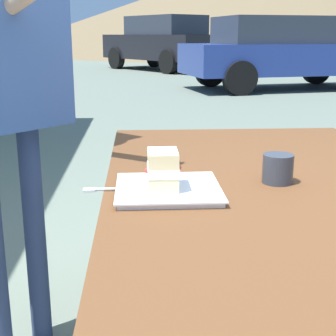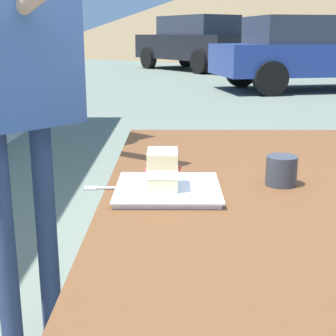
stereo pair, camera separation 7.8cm
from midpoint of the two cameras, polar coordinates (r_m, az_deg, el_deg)
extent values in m
cylinder|color=brown|center=(2.05, -1.46, -6.41)|extent=(0.07, 0.07, 0.68)
cylinder|color=brown|center=(2.16, 19.49, -6.11)|extent=(0.07, 0.07, 0.68)
cube|color=brown|center=(1.27, 14.98, -3.40)|extent=(1.60, 0.89, 0.04)
cube|color=white|center=(1.20, 1.85, -2.61)|extent=(0.24, 0.24, 0.01)
cube|color=white|center=(1.20, 1.86, -2.24)|extent=(0.25, 0.25, 0.00)
cube|color=beige|center=(1.18, 1.25, -1.55)|extent=(0.09, 0.07, 0.03)
cube|color=white|center=(1.17, 1.25, -0.23)|extent=(0.09, 0.07, 0.02)
sphere|color=red|center=(1.19, 3.04, -0.04)|extent=(0.02, 0.02, 0.02)
sphere|color=red|center=(1.17, -0.57, -0.27)|extent=(0.01, 0.01, 0.01)
cube|color=beige|center=(1.16, 1.26, 1.11)|extent=(0.09, 0.07, 0.03)
cube|color=white|center=(1.16, 1.27, 1.97)|extent=(0.09, 0.07, 0.00)
cylinder|color=silver|center=(1.23, -3.18, -2.32)|extent=(0.01, 0.14, 0.01)
cube|color=silver|center=(1.23, -7.13, -2.33)|extent=(0.02, 0.03, 0.01)
cylinder|color=#333842|center=(1.29, 14.64, -0.32)|extent=(0.08, 0.08, 0.08)
cylinder|color=black|center=(1.29, 14.73, 1.04)|extent=(0.07, 0.07, 0.00)
cylinder|color=navy|center=(1.75, -17.14, -8.81)|extent=(0.07, 0.07, 0.80)
cylinder|color=navy|center=(1.84, -12.65, -7.39)|extent=(0.07, 0.07, 0.80)
cube|color=#42609E|center=(1.65, -16.48, 14.32)|extent=(0.45, 0.43, 0.57)
cube|color=navy|center=(10.60, 16.90, 11.95)|extent=(2.47, 4.27, 0.60)
cube|color=#2D333D|center=(10.50, 16.14, 15.04)|extent=(1.93, 2.50, 0.52)
cylinder|color=black|center=(10.87, 8.62, 10.90)|extent=(0.34, 0.66, 0.63)
cylinder|color=black|center=(9.33, 12.00, 10.07)|extent=(0.34, 0.66, 0.63)
cube|color=black|center=(15.93, 3.03, 13.78)|extent=(4.52, 3.80, 0.75)
cube|color=#2D333D|center=(15.75, 3.56, 16.13)|extent=(2.82, 2.56, 0.56)
cylinder|color=black|center=(16.66, -2.14, 12.57)|extent=(0.69, 0.57, 0.68)
cylinder|color=black|center=(17.52, 2.29, 12.70)|extent=(0.69, 0.57, 0.68)
cylinder|color=black|center=(14.36, 3.89, 12.13)|extent=(0.69, 0.57, 0.68)
cylinder|color=black|center=(15.35, 8.59, 12.20)|extent=(0.69, 0.57, 0.68)
cube|color=navy|center=(20.35, 13.86, 13.43)|extent=(4.40, 3.80, 0.65)
cube|color=#2D333D|center=(20.20, 14.40, 15.03)|extent=(2.79, 2.60, 0.51)
cylinder|color=black|center=(20.68, 9.40, 12.79)|extent=(0.63, 0.53, 0.61)
cylinder|color=black|center=(21.88, 12.78, 12.74)|extent=(0.63, 0.53, 0.61)
cylinder|color=black|center=(18.84, 14.98, 12.27)|extent=(0.63, 0.53, 0.61)
cylinder|color=black|center=(20.16, 18.30, 12.19)|extent=(0.63, 0.53, 0.61)
camera|label=1|loc=(0.04, -88.12, 0.51)|focal=52.80mm
camera|label=2|loc=(0.04, 91.88, -0.51)|focal=52.80mm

